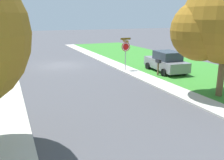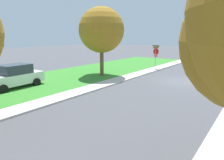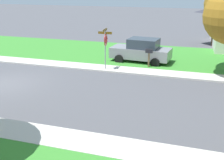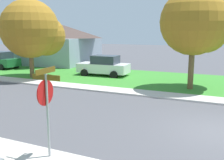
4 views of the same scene
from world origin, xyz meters
The scene contains 8 objects.
ground_plane centered at (0.00, 0.00, 0.00)m, with size 120.00×120.00×0.00m, color #4C4C51.
sidewalk_east centered at (4.70, 12.00, 0.05)m, with size 1.40×56.00×0.10m, color beige.
sidewalk_west centered at (-4.70, 12.00, 0.05)m, with size 1.40×56.00×0.10m, color beige.
stop_sign_near_corner centered at (4.70, -4.87, 1.88)m, with size 0.90×0.90×2.77m.
stop_sign_far_corner centered at (-4.42, 4.61, 1.89)m, with size 0.92×0.92×2.77m.
car_grey_kerbside_mid centered at (-7.20, 6.41, 0.87)m, with size 2.31×4.43×1.76m.
tree_corner_large centered at (-6.01, 12.64, 4.15)m, with size 5.10×4.74×6.68m.
mailbox centered at (-5.90, 7.22, 1.01)m, with size 0.26×0.49×1.31m.
Camera 1 is at (4.57, 22.55, 4.46)m, focal length 39.10 mm.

